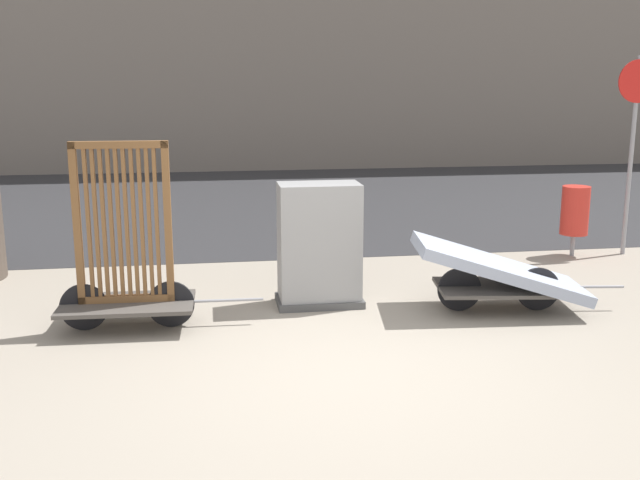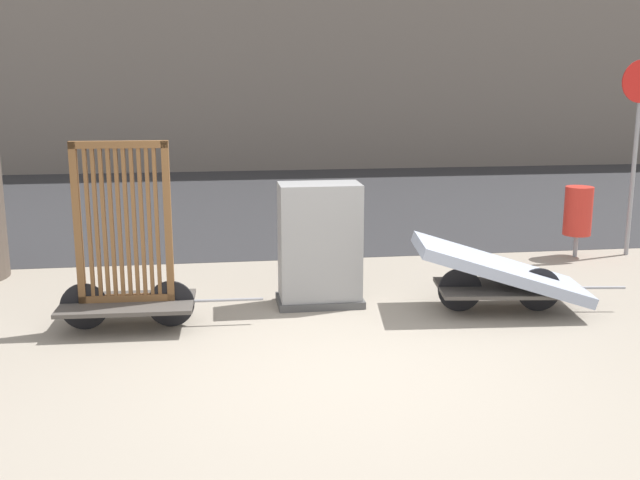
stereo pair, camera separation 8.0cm
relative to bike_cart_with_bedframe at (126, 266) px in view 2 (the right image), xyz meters
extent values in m
plane|color=gray|center=(1.94, -1.50, -0.64)|extent=(60.00, 60.00, 0.00)
cube|color=#2D2D30|center=(1.94, 7.55, -0.64)|extent=(56.00, 9.94, 0.01)
cube|color=#4C4742|center=(-0.01, 0.00, -0.39)|extent=(1.33, 0.81, 0.04)
cylinder|color=black|center=(0.42, -0.01, -0.41)|extent=(0.47, 0.05, 0.47)
cylinder|color=black|center=(-0.43, 0.01, -0.41)|extent=(0.47, 0.05, 0.47)
cylinder|color=gray|center=(1.00, -0.03, -0.39)|extent=(0.70, 0.05, 0.03)
cube|color=brown|center=(-0.01, 0.00, -0.33)|extent=(0.94, 0.10, 0.07)
cube|color=brown|center=(-0.01, 0.00, 1.19)|extent=(0.94, 0.10, 0.07)
cube|color=brown|center=(-0.44, 0.01, 0.43)|extent=(0.07, 0.07, 1.60)
cube|color=brown|center=(0.43, -0.01, 0.43)|extent=(0.07, 0.07, 1.60)
cube|color=brown|center=(-0.33, 0.01, 0.43)|extent=(0.04, 0.05, 1.53)
cube|color=brown|center=(-0.26, 0.01, 0.43)|extent=(0.04, 0.05, 1.53)
cube|color=brown|center=(-0.19, 0.01, 0.43)|extent=(0.04, 0.05, 1.53)
cube|color=brown|center=(-0.11, 0.00, 0.43)|extent=(0.04, 0.05, 1.53)
cube|color=brown|center=(-0.04, 0.00, 0.43)|extent=(0.04, 0.05, 1.53)
cube|color=brown|center=(0.03, 0.00, 0.43)|extent=(0.04, 0.05, 1.53)
cube|color=brown|center=(0.10, 0.00, 0.43)|extent=(0.04, 0.05, 1.53)
cube|color=brown|center=(0.18, -0.01, 0.43)|extent=(0.04, 0.05, 1.53)
cube|color=brown|center=(0.25, -0.01, 0.43)|extent=(0.04, 0.05, 1.53)
cube|color=brown|center=(0.32, -0.01, 0.43)|extent=(0.04, 0.05, 1.53)
cube|color=#4C4742|center=(3.89, 0.00, -0.39)|extent=(1.40, 0.94, 0.04)
cylinder|color=black|center=(4.31, -0.06, -0.41)|extent=(0.47, 0.10, 0.47)
cylinder|color=black|center=(3.46, 0.06, -0.41)|extent=(0.47, 0.10, 0.47)
cylinder|color=gray|center=(4.88, -0.13, -0.39)|extent=(0.70, 0.12, 0.03)
cube|color=#9EA8BC|center=(3.89, 0.00, -0.18)|extent=(1.92, 1.13, 0.65)
cube|color=#4C4C4C|center=(2.01, 0.52, -0.60)|extent=(0.94, 0.55, 0.08)
cube|color=gray|center=(2.01, 0.52, 0.03)|extent=(0.88, 0.49, 1.35)
cylinder|color=gray|center=(5.87, 2.22, -0.49)|extent=(0.06, 0.06, 0.31)
cylinder|color=red|center=(5.87, 2.22, 0.01)|extent=(0.38, 0.38, 0.68)
cylinder|color=gray|center=(6.64, 2.22, 0.73)|extent=(0.06, 0.06, 2.75)
camera|label=1|loc=(0.82, -7.36, 1.84)|focal=42.00mm
camera|label=2|loc=(0.90, -7.37, 1.84)|focal=42.00mm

